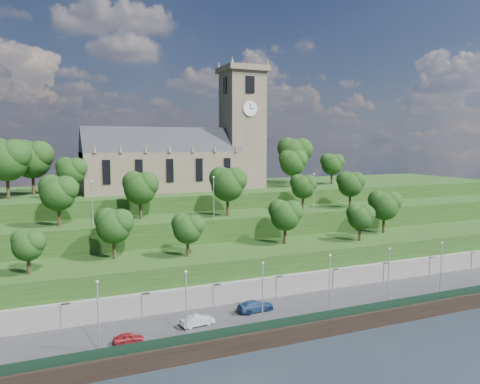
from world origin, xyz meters
name	(u,v)px	position (x,y,z in m)	size (l,w,h in m)	color
ground	(285,344)	(0.00, 0.00, 0.00)	(320.00, 320.00, 0.00)	black
promenade	(264,320)	(0.00, 6.00, 1.00)	(160.00, 12.00, 2.00)	#2D2D30
quay_wall	(286,336)	(0.00, -0.05, 1.10)	(160.00, 0.50, 2.20)	black
fence	(283,322)	(0.00, 0.60, 2.60)	(160.00, 0.10, 1.20)	black
retaining_wall	(247,296)	(0.00, 11.97, 2.50)	(160.00, 2.10, 5.00)	slate
embankment_lower	(231,275)	(0.00, 18.00, 4.00)	(160.00, 12.00, 8.00)	#1D3D14
embankment_upper	(208,248)	(0.00, 29.00, 6.00)	(160.00, 10.00, 12.00)	#1D3D14
hilltop	(177,222)	(0.00, 50.00, 7.50)	(160.00, 32.00, 15.00)	#1D3D14
church	(185,154)	(0.79, 45.98, 22.52)	(38.60, 12.35, 27.60)	brown
trees_lower	(262,217)	(5.58, 18.53, 12.92)	(66.01, 8.86, 8.10)	#2E2212
trees_upper	(210,185)	(0.15, 28.14, 17.44)	(59.56, 8.67, 8.77)	#2E2212
trees_hilltop	(170,158)	(-2.51, 45.49, 21.79)	(75.43, 16.20, 11.12)	#2E2212
lamp_posts_promenade	(263,288)	(-2.00, 2.50, 6.68)	(60.36, 0.36, 8.13)	#B2B2B7
lamp_posts_upper	(214,194)	(0.00, 26.00, 16.19)	(40.36, 0.36, 7.19)	#B2B2B7
car_left	(128,338)	(-18.65, 3.55, 2.59)	(1.39, 3.46, 1.18)	maroon
car_middle	(197,320)	(-9.75, 5.28, 2.71)	(1.51, 4.32, 1.42)	#98999D
car_right	(256,306)	(-0.88, 6.96, 2.76)	(2.12, 5.22, 1.52)	navy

